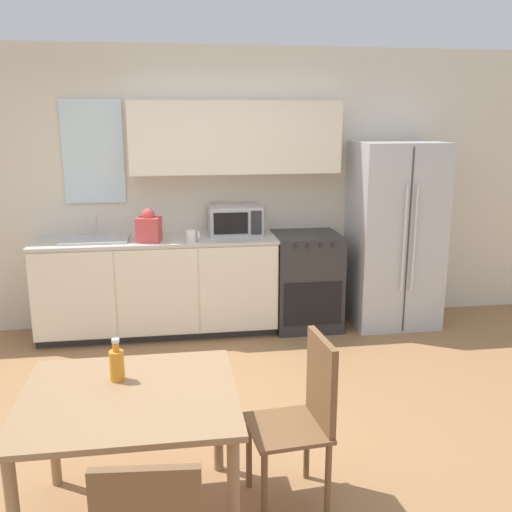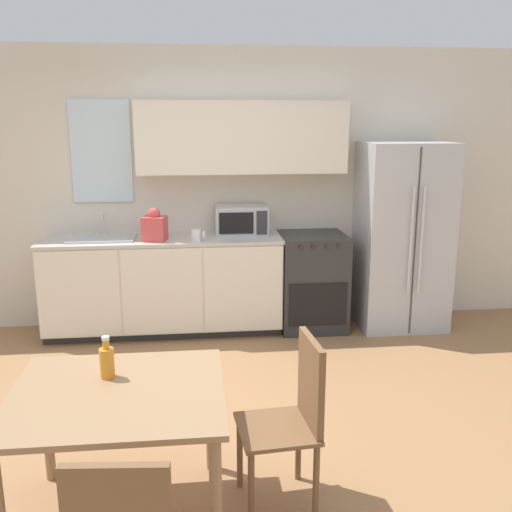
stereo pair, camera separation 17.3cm
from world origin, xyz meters
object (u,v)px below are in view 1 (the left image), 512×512
at_px(oven_range, 306,281).
at_px(coffee_mug, 192,236).
at_px(dining_chair_side, 305,409).
at_px(refrigerator, 394,235).
at_px(microwave, 235,220).
at_px(dining_table, 130,412).
at_px(drink_bottle, 117,364).

relative_size(oven_range, coffee_mug, 7.51).
distance_m(oven_range, dining_chair_side, 2.70).
height_order(oven_range, dining_chair_side, oven_range).
relative_size(refrigerator, coffee_mug, 14.52).
xyz_separation_m(refrigerator, microwave, (-1.57, 0.13, 0.17)).
bearing_deg(coffee_mug, microwave, 32.98).
bearing_deg(refrigerator, coffee_mug, -175.79).
height_order(refrigerator, dining_table, refrigerator).
bearing_deg(oven_range, dining_table, -119.63).
distance_m(refrigerator, dining_chair_side, 3.03).
relative_size(dining_table, drink_bottle, 4.68).
relative_size(microwave, drink_bottle, 2.25).
xyz_separation_m(refrigerator, dining_table, (-2.42, -2.67, -0.27)).
height_order(coffee_mug, drink_bottle, coffee_mug).
bearing_deg(microwave, dining_chair_side, -88.87).
height_order(dining_table, dining_chair_side, dining_chair_side).
xyz_separation_m(refrigerator, dining_chair_side, (-1.52, -2.59, -0.37)).
xyz_separation_m(microwave, drink_bottle, (-0.91, -2.64, -0.26)).
height_order(oven_range, refrigerator, refrigerator).
height_order(dining_chair_side, drink_bottle, drink_bottle).
relative_size(microwave, dining_table, 0.48).
distance_m(dining_chair_side, drink_bottle, 1.01).
bearing_deg(microwave, drink_bottle, -109.08).
bearing_deg(dining_table, dining_chair_side, 4.60).
bearing_deg(oven_range, coffee_mug, -171.16).
height_order(oven_range, dining_table, oven_range).
bearing_deg(coffee_mug, oven_range, 8.84).
height_order(coffee_mug, dining_table, coffee_mug).
bearing_deg(oven_range, dining_chair_side, -103.55).
xyz_separation_m(microwave, dining_chair_side, (0.05, -2.72, -0.54)).
height_order(oven_range, coffee_mug, coffee_mug).
relative_size(oven_range, refrigerator, 0.52).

